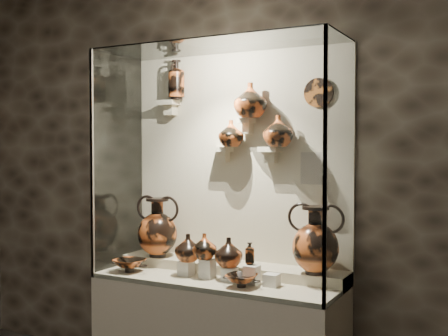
# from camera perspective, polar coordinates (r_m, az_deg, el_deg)

# --- Properties ---
(wall_back) EXTENTS (5.00, 0.02, 3.20)m
(wall_back) POSITION_cam_1_polar(r_m,az_deg,el_deg) (4.06, 1.51, 0.51)
(wall_back) COLOR #2C231B
(wall_back) RESTS_ON ground
(front_tier) EXTENTS (1.68, 0.58, 0.03)m
(front_tier) POSITION_cam_1_polar(r_m,az_deg,el_deg) (3.88, -0.64, -11.27)
(front_tier) COLOR #BEB193
(front_tier) RESTS_ON plinth
(rear_tier) EXTENTS (1.70, 0.25, 0.10)m
(rear_tier) POSITION_cam_1_polar(r_m,az_deg,el_deg) (4.03, 0.56, -10.27)
(rear_tier) COLOR #BEB193
(rear_tier) RESTS_ON plinth
(back_panel) EXTENTS (1.70, 0.03, 1.60)m
(back_panel) POSITION_cam_1_polar(r_m,az_deg,el_deg) (4.06, 1.48, 0.51)
(back_panel) COLOR beige
(back_panel) RESTS_ON plinth
(glass_front) EXTENTS (1.70, 0.01, 1.60)m
(glass_front) POSITION_cam_1_polar(r_m,az_deg,el_deg) (3.52, -2.95, 0.25)
(glass_front) COLOR white
(glass_front) RESTS_ON plinth
(glass_left) EXTENTS (0.01, 0.60, 1.60)m
(glass_left) POSITION_cam_1_polar(r_m,az_deg,el_deg) (4.25, -10.73, 0.55)
(glass_left) COLOR white
(glass_left) RESTS_ON plinth
(glass_right) EXTENTS (0.01, 0.60, 1.60)m
(glass_right) POSITION_cam_1_polar(r_m,az_deg,el_deg) (3.46, 11.77, 0.17)
(glass_right) COLOR white
(glass_right) RESTS_ON plinth
(glass_top) EXTENTS (1.70, 0.60, 0.01)m
(glass_top) POSITION_cam_1_polar(r_m,az_deg,el_deg) (3.84, -0.65, 12.35)
(glass_top) COLOR white
(glass_top) RESTS_ON back_panel
(frame_post_left) EXTENTS (0.02, 0.02, 1.60)m
(frame_post_left) POSITION_cam_1_polar(r_m,az_deg,el_deg) (4.02, -13.24, 0.44)
(frame_post_left) COLOR gray
(frame_post_left) RESTS_ON plinth
(frame_post_right) EXTENTS (0.02, 0.02, 1.60)m
(frame_post_right) POSITION_cam_1_polar(r_m,az_deg,el_deg) (3.18, 10.22, 0.01)
(frame_post_right) COLOR gray
(frame_post_right) RESTS_ON plinth
(pedestal_a) EXTENTS (0.09, 0.09, 0.10)m
(pedestal_a) POSITION_cam_1_polar(r_m,az_deg,el_deg) (3.93, -3.86, -10.13)
(pedestal_a) COLOR silver
(pedestal_a) RESTS_ON front_tier
(pedestal_b) EXTENTS (0.09, 0.09, 0.13)m
(pedestal_b) POSITION_cam_1_polar(r_m,az_deg,el_deg) (3.85, -1.67, -10.18)
(pedestal_b) COLOR silver
(pedestal_b) RESTS_ON front_tier
(pedestal_c) EXTENTS (0.09, 0.09, 0.09)m
(pedestal_c) POSITION_cam_1_polar(r_m,az_deg,el_deg) (3.77, 0.62, -10.74)
(pedestal_c) COLOR silver
(pedestal_c) RESTS_ON front_tier
(pedestal_d) EXTENTS (0.09, 0.09, 0.12)m
(pedestal_d) POSITION_cam_1_polar(r_m,az_deg,el_deg) (3.70, 2.86, -10.76)
(pedestal_d) COLOR silver
(pedestal_d) RESTS_ON front_tier
(pedestal_e) EXTENTS (0.09, 0.09, 0.08)m
(pedestal_e) POSITION_cam_1_polar(r_m,az_deg,el_deg) (3.65, 4.89, -11.27)
(pedestal_e) COLOR silver
(pedestal_e) RESTS_ON front_tier
(bracket_ul) EXTENTS (0.14, 0.12, 0.04)m
(bracket_ul) POSITION_cam_1_polar(r_m,az_deg,el_deg) (4.28, -5.63, 6.61)
(bracket_ul) COLOR beige
(bracket_ul) RESTS_ON back_panel
(bracket_ca) EXTENTS (0.14, 0.12, 0.04)m
(bracket_ca) POSITION_cam_1_polar(r_m,az_deg,el_deg) (4.04, -0.27, 1.92)
(bracket_ca) COLOR beige
(bracket_ca) RESTS_ON back_panel
(bracket_cb) EXTENTS (0.10, 0.12, 0.04)m
(bracket_cb) POSITION_cam_1_polar(r_m,az_deg,el_deg) (3.95, 2.30, 4.81)
(bracket_cb) COLOR beige
(bracket_cb) RESTS_ON back_panel
(bracket_cc) EXTENTS (0.14, 0.12, 0.04)m
(bracket_cc) POSITION_cam_1_polar(r_m,az_deg,el_deg) (3.87, 4.70, 1.90)
(bracket_cc) COLOR beige
(bracket_cc) RESTS_ON back_panel
(amphora_left) EXTENTS (0.46, 0.46, 0.44)m
(amphora_left) POSITION_cam_1_polar(r_m,az_deg,el_deg) (4.22, -6.76, -5.99)
(amphora_left) COLOR #B85423
(amphora_left) RESTS_ON rear_tier
(amphora_right) EXTENTS (0.38, 0.38, 0.44)m
(amphora_right) POSITION_cam_1_polar(r_m,az_deg,el_deg) (3.67, 9.24, -7.22)
(amphora_right) COLOR #B85423
(amphora_right) RESTS_ON rear_tier
(jug_a) EXTENTS (0.21, 0.21, 0.19)m
(jug_a) POSITION_cam_1_polar(r_m,az_deg,el_deg) (3.90, -3.66, -8.08)
(jug_a) COLOR #B85423
(jug_a) RESTS_ON pedestal_a
(jug_b) EXTENTS (0.17, 0.17, 0.17)m
(jug_b) POSITION_cam_1_polar(r_m,az_deg,el_deg) (3.82, -1.98, -7.95)
(jug_b) COLOR #B24E1F
(jug_b) RESTS_ON pedestal_b
(jug_c) EXTENTS (0.22, 0.22, 0.20)m
(jug_c) POSITION_cam_1_polar(r_m,az_deg,el_deg) (3.76, 0.49, -8.55)
(jug_c) COLOR #B85423
(jug_c) RESTS_ON pedestal_c
(lekythos_small) EXTENTS (0.09, 0.09, 0.16)m
(lekythos_small) POSITION_cam_1_polar(r_m,az_deg,el_deg) (3.69, 2.65, -8.53)
(lekythos_small) COLOR #B24E1F
(lekythos_small) RESTS_ON pedestal_d
(kylix_left) EXTENTS (0.35, 0.33, 0.11)m
(kylix_left) POSITION_cam_1_polar(r_m,az_deg,el_deg) (4.08, -9.56, -9.60)
(kylix_left) COLOR #B24E1F
(kylix_left) RESTS_ON front_tier
(kylix_right) EXTENTS (0.31, 0.29, 0.10)m
(kylix_right) POSITION_cam_1_polar(r_m,az_deg,el_deg) (3.61, 1.80, -11.23)
(kylix_right) COLOR #B85423
(kylix_right) RESTS_ON front_tier
(lekythos_tall) EXTENTS (0.15, 0.15, 0.33)m
(lekythos_tall) POSITION_cam_1_polar(r_m,az_deg,el_deg) (4.24, -4.84, 9.15)
(lekythos_tall) COLOR #B85423
(lekythos_tall) RESTS_ON bracket_ul
(ovoid_vase_a) EXTENTS (0.21, 0.21, 0.19)m
(ovoid_vase_a) POSITION_cam_1_polar(r_m,az_deg,el_deg) (3.96, 0.73, 3.53)
(ovoid_vase_a) COLOR #B24E1F
(ovoid_vase_a) RESTS_ON bracket_ca
(ovoid_vase_b) EXTENTS (0.26, 0.26, 0.24)m
(ovoid_vase_b) POSITION_cam_1_polar(r_m,az_deg,el_deg) (3.87, 2.70, 6.90)
(ovoid_vase_b) COLOR #B24E1F
(ovoid_vase_b) RESTS_ON bracket_cb
(ovoid_vase_c) EXTENTS (0.24, 0.24, 0.21)m
(ovoid_vase_c) POSITION_cam_1_polar(r_m,az_deg,el_deg) (3.79, 5.53, 3.76)
(ovoid_vase_c) COLOR #B24E1F
(ovoid_vase_c) RESTS_ON bracket_cc
(wall_plate) EXTENTS (0.20, 0.02, 0.20)m
(wall_plate) POSITION_cam_1_polar(r_m,az_deg,el_deg) (3.82, 9.55, 7.55)
(wall_plate) COLOR #9E541F
(wall_plate) RESTS_ON back_panel
(info_placard) EXTENTS (0.16, 0.01, 0.22)m
(info_placard) POSITION_cam_1_polar(r_m,az_deg,el_deg) (3.82, 8.96, -0.03)
(info_placard) COLOR beige
(info_placard) RESTS_ON back_panel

